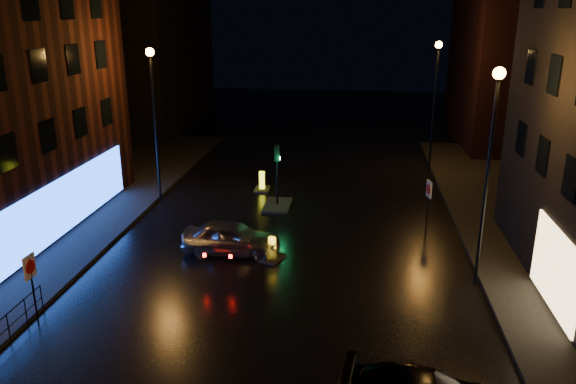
# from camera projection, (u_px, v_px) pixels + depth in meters

# --- Properties ---
(ground) EXTENTS (120.00, 120.00, 0.00)m
(ground) POSITION_uv_depth(u_px,v_px,m) (252.00, 359.00, 17.34)
(ground) COLOR black
(ground) RESTS_ON ground
(building_far_left) EXTENTS (8.00, 16.00, 14.00)m
(building_far_left) POSITION_uv_depth(u_px,v_px,m) (146.00, 47.00, 50.01)
(building_far_left) COLOR black
(building_far_left) RESTS_ON ground
(building_far_right) EXTENTS (8.00, 14.00, 12.00)m
(building_far_right) POSITION_uv_depth(u_px,v_px,m) (514.00, 66.00, 43.89)
(building_far_right) COLOR black
(building_far_right) RESTS_ON ground
(street_lamp_lfar) EXTENTS (0.44, 0.44, 8.37)m
(street_lamp_lfar) POSITION_uv_depth(u_px,v_px,m) (154.00, 102.00, 29.70)
(street_lamp_lfar) COLOR black
(street_lamp_lfar) RESTS_ON ground
(street_lamp_rnear) EXTENTS (0.44, 0.44, 8.37)m
(street_lamp_rnear) POSITION_uv_depth(u_px,v_px,m) (491.00, 146.00, 20.35)
(street_lamp_rnear) COLOR black
(street_lamp_rnear) RESTS_ON ground
(street_lamp_rfar) EXTENTS (0.44, 0.44, 8.37)m
(street_lamp_rfar) POSITION_uv_depth(u_px,v_px,m) (435.00, 87.00, 35.43)
(street_lamp_rfar) COLOR black
(street_lamp_rfar) RESTS_ON ground
(traffic_signal) EXTENTS (1.40, 2.40, 3.45)m
(traffic_signal) POSITION_uv_depth(u_px,v_px,m) (277.00, 197.00, 30.52)
(traffic_signal) COLOR black
(traffic_signal) RESTS_ON ground
(silver_hatchback) EXTENTS (4.29, 1.74, 1.46)m
(silver_hatchback) POSITION_uv_depth(u_px,v_px,m) (232.00, 238.00, 24.57)
(silver_hatchback) COLOR #96989D
(silver_hatchback) RESTS_ON ground
(bollard_near) EXTENTS (1.18, 1.39, 1.03)m
(bollard_near) POSITION_uv_depth(u_px,v_px,m) (272.00, 254.00, 24.13)
(bollard_near) COLOR black
(bollard_near) RESTS_ON ground
(bollard_far) EXTENTS (0.89, 1.32, 1.15)m
(bollard_far) POSITION_uv_depth(u_px,v_px,m) (262.00, 186.00, 33.28)
(bollard_far) COLOR black
(bollard_far) RESTS_ON ground
(road_sign_left) EXTENTS (0.10, 0.60, 2.49)m
(road_sign_left) POSITION_uv_depth(u_px,v_px,m) (31.00, 272.00, 18.82)
(road_sign_left) COLOR black
(road_sign_left) RESTS_ON ground
(road_sign_right) EXTENTS (0.20, 0.59, 2.47)m
(road_sign_right) POSITION_uv_depth(u_px,v_px,m) (429.00, 193.00, 26.92)
(road_sign_right) COLOR black
(road_sign_right) RESTS_ON ground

